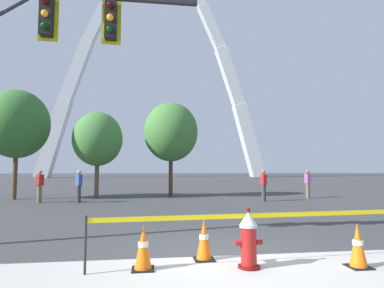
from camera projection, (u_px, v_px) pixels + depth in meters
ground_plane at (225, 258)px, 5.94m from camera, size 240.00×240.00×0.00m
fire_hydrant at (248, 240)px, 5.38m from camera, size 0.46×0.48×0.99m
caution_tape_barrier at (262, 226)px, 5.63m from camera, size 5.93×0.41×0.91m
traffic_cone_by_hydrant at (204, 240)px, 5.85m from camera, size 0.36×0.36×0.73m
traffic_cone_mid_sidewalk at (358, 246)px, 5.39m from camera, size 0.36×0.36×0.73m
traffic_cone_curb_edge at (143, 248)px, 5.27m from camera, size 0.36×0.36×0.73m
monument_arch at (156, 79)px, 65.31m from camera, size 44.95×2.53×45.58m
tree_far_left at (17, 124)px, 17.72m from camera, size 3.43×3.43×6.00m
tree_left_mid at (98, 139)px, 18.36m from camera, size 2.80×2.80×4.89m
tree_center_left at (171, 132)px, 19.39m from camera, size 3.22×3.22×5.64m
pedestrian_walking_left at (40, 186)px, 15.74m from camera, size 0.32×0.39×1.59m
pedestrian_standing_center at (79, 186)px, 15.74m from camera, size 0.37×0.39×1.59m
pedestrian_walking_right at (264, 185)px, 16.50m from camera, size 0.26×0.37×1.59m
pedestrian_near_trees at (308, 184)px, 18.30m from camera, size 0.24×0.36×1.59m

